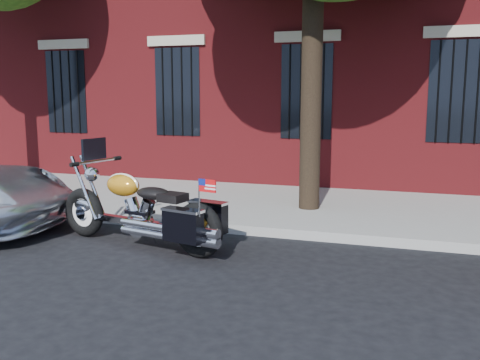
% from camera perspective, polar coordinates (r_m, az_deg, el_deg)
% --- Properties ---
extents(ground, '(120.00, 120.00, 0.00)m').
position_cam_1_polar(ground, '(7.06, -1.12, -8.67)').
color(ground, black).
rests_on(ground, ground).
extents(curb, '(40.00, 0.16, 0.15)m').
position_cam_1_polar(curb, '(8.30, 1.99, -5.39)').
color(curb, gray).
rests_on(curb, ground).
extents(sidewalk, '(40.00, 3.60, 0.15)m').
position_cam_1_polar(sidewalk, '(10.08, 4.93, -2.80)').
color(sidewalk, gray).
rests_on(sidewalk, ground).
extents(motorcycle, '(2.87, 1.28, 1.51)m').
position_cam_1_polar(motorcycle, '(7.63, -10.12, -3.47)').
color(motorcycle, black).
rests_on(motorcycle, ground).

